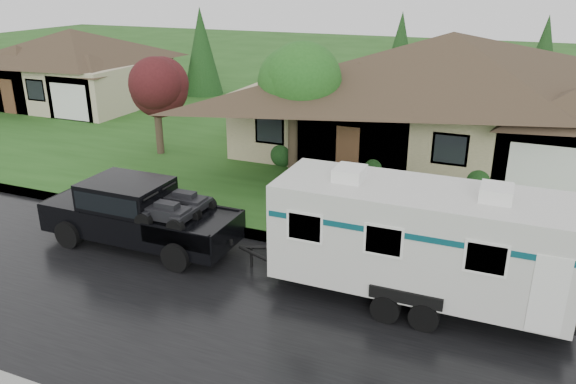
% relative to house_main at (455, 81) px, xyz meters
% --- Properties ---
extents(ground, '(140.00, 140.00, 0.00)m').
position_rel_house_main_xyz_m(ground, '(-2.29, -13.84, -3.59)').
color(ground, '#214C17').
rests_on(ground, ground).
extents(road, '(140.00, 8.00, 0.01)m').
position_rel_house_main_xyz_m(road, '(-2.29, -15.84, -3.59)').
color(road, black).
rests_on(road, ground).
extents(curb, '(140.00, 0.50, 0.15)m').
position_rel_house_main_xyz_m(curb, '(-2.29, -11.59, -3.52)').
color(curb, gray).
rests_on(curb, ground).
extents(lawn, '(140.00, 26.00, 0.15)m').
position_rel_house_main_xyz_m(lawn, '(-2.29, 1.16, -3.52)').
color(lawn, '#214C17').
rests_on(lawn, ground).
extents(house_main, '(19.44, 10.80, 6.90)m').
position_rel_house_main_xyz_m(house_main, '(0.00, 0.00, 0.00)').
color(house_main, gray).
rests_on(house_main, lawn).
extents(house_far, '(10.80, 8.64, 5.80)m').
position_rel_house_main_xyz_m(house_far, '(-24.07, 2.02, -0.62)').
color(house_far, tan).
rests_on(house_far, lawn).
extents(tree_left_green, '(3.44, 3.44, 5.70)m').
position_rel_house_main_xyz_m(tree_left_green, '(-5.68, -5.66, 0.51)').
color(tree_left_green, '#382B1E').
rests_on(tree_left_green, lawn).
extents(tree_red, '(2.72, 2.72, 4.50)m').
position_rel_house_main_xyz_m(tree_red, '(-12.68, -5.27, -0.33)').
color(tree_red, '#382B1E').
rests_on(tree_red, lawn).
extents(shrub_row, '(13.60, 1.00, 1.00)m').
position_rel_house_main_xyz_m(shrub_row, '(-0.29, -4.54, -2.94)').
color(shrub_row, '#143814').
rests_on(shrub_row, lawn).
extents(pickup_truck, '(6.31, 2.40, 2.10)m').
position_rel_house_main_xyz_m(pickup_truck, '(-7.82, -13.49, -2.46)').
color(pickup_truck, black).
rests_on(pickup_truck, ground).
extents(travel_trailer, '(7.79, 2.74, 3.49)m').
position_rel_house_main_xyz_m(travel_trailer, '(0.99, -13.49, -1.74)').
color(travel_trailer, silver).
rests_on(travel_trailer, ground).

